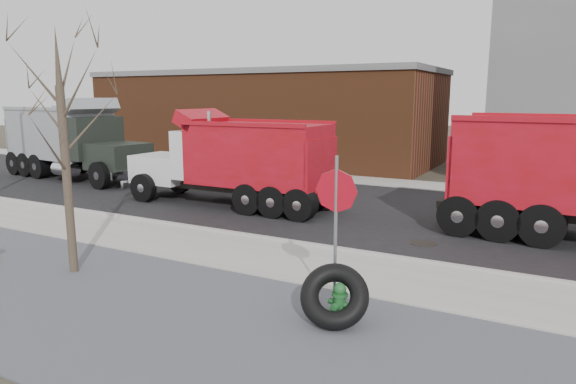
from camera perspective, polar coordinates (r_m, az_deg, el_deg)
The scene contains 13 objects.
ground at distance 12.08m, azimuth -2.98°, elevation -7.67°, with size 120.00×120.00×0.00m, color #383328.
gravel_verge at distance 9.46m, azimuth -14.32°, elevation -13.22°, with size 60.00×5.00×0.03m, color slate.
sidewalk at distance 12.28m, azimuth -2.37°, elevation -7.22°, with size 60.00×2.50×0.06m, color #9E9B93.
curb at distance 13.36m, azimuth 0.48°, elevation -5.62°, with size 60.00×0.15×0.11m, color #9E9B93.
road at distance 17.58m, azimuth 7.72°, elevation -1.90°, with size 60.00×9.40×0.02m, color black.
far_sidewalk at distance 22.91m, azimuth 12.75°, elevation 0.89°, with size 60.00×2.00×0.06m, color #9E9B93.
building_brick at distance 31.22m, azimuth -2.57°, elevation 8.50°, with size 20.20×8.20×5.30m.
bare_tree at distance 11.67m, azimuth -23.80°, elevation 7.31°, with size 3.20×3.20×5.20m.
fire_hydrant at distance 8.82m, azimuth 5.72°, elevation -12.45°, with size 0.42×0.41×0.74m.
truck_tire at distance 8.74m, azimuth 5.18°, elevation -11.45°, with size 1.40×1.30×1.08m.
stop_sign at distance 8.82m, azimuth 5.35°, elevation -1.74°, with size 0.76×0.06×2.80m.
dump_truck_red_b at distance 17.77m, azimuth -5.91°, elevation 3.72°, with size 7.77×2.28×3.29m.
dump_truck_grey at distance 25.85m, azimuth -22.82°, elevation 5.50°, with size 8.27×3.44×3.65m.
Camera 1 is at (5.97, -9.80, 3.78)m, focal length 32.00 mm.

